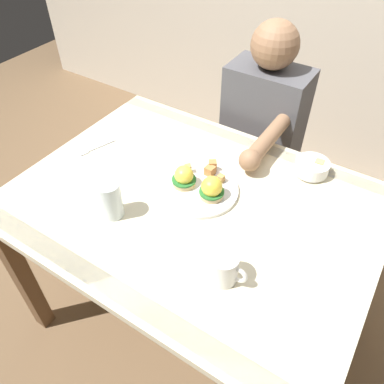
{
  "coord_description": "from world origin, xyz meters",
  "views": [
    {
      "loc": [
        0.48,
        -0.76,
        1.64
      ],
      "look_at": [
        -0.0,
        0.0,
        0.78
      ],
      "focal_mm": 35.48,
      "sensor_mm": 36.0,
      "label": 1
    }
  ],
  "objects_px": {
    "coffee_mug": "(224,267)",
    "fork": "(95,148)",
    "diner_person": "(260,134)",
    "eggs_benedict_plate": "(199,186)",
    "water_glass_near": "(111,201)",
    "dining_table": "(193,222)",
    "fruit_bowl": "(312,167)"
  },
  "relations": [
    {
      "from": "coffee_mug",
      "to": "fork",
      "type": "bearing_deg",
      "value": 160.91
    },
    {
      "from": "coffee_mug",
      "to": "diner_person",
      "type": "height_order",
      "value": "diner_person"
    },
    {
      "from": "eggs_benedict_plate",
      "to": "water_glass_near",
      "type": "xyz_separation_m",
      "value": [
        -0.18,
        -0.24,
        0.03
      ]
    },
    {
      "from": "dining_table",
      "to": "coffee_mug",
      "type": "distance_m",
      "value": 0.35
    },
    {
      "from": "dining_table",
      "to": "coffee_mug",
      "type": "bearing_deg",
      "value": -41.69
    },
    {
      "from": "eggs_benedict_plate",
      "to": "fork",
      "type": "bearing_deg",
      "value": -178.37
    },
    {
      "from": "dining_table",
      "to": "fork",
      "type": "bearing_deg",
      "value": 175.53
    },
    {
      "from": "eggs_benedict_plate",
      "to": "fruit_bowl",
      "type": "distance_m",
      "value": 0.41
    },
    {
      "from": "dining_table",
      "to": "water_glass_near",
      "type": "distance_m",
      "value": 0.31
    },
    {
      "from": "fruit_bowl",
      "to": "coffee_mug",
      "type": "bearing_deg",
      "value": -94.86
    },
    {
      "from": "diner_person",
      "to": "fruit_bowl",
      "type": "bearing_deg",
      "value": -39.44
    },
    {
      "from": "fruit_bowl",
      "to": "fork",
      "type": "xyz_separation_m",
      "value": [
        -0.76,
        -0.31,
        -0.03
      ]
    },
    {
      "from": "fruit_bowl",
      "to": "fork",
      "type": "bearing_deg",
      "value": -157.83
    },
    {
      "from": "water_glass_near",
      "to": "diner_person",
      "type": "bearing_deg",
      "value": 78.61
    },
    {
      "from": "coffee_mug",
      "to": "water_glass_near",
      "type": "bearing_deg",
      "value": 177.18
    },
    {
      "from": "coffee_mug",
      "to": "fork",
      "type": "relative_size",
      "value": 0.73
    },
    {
      "from": "dining_table",
      "to": "diner_person",
      "type": "relative_size",
      "value": 1.05
    },
    {
      "from": "eggs_benedict_plate",
      "to": "coffee_mug",
      "type": "xyz_separation_m",
      "value": [
        0.24,
        -0.26,
        0.02
      ]
    },
    {
      "from": "dining_table",
      "to": "eggs_benedict_plate",
      "type": "xyz_separation_m",
      "value": [
        -0.01,
        0.05,
        0.13
      ]
    },
    {
      "from": "fork",
      "to": "water_glass_near",
      "type": "relative_size",
      "value": 1.18
    },
    {
      "from": "dining_table",
      "to": "fork",
      "type": "xyz_separation_m",
      "value": [
        -0.48,
        0.04,
        0.11
      ]
    },
    {
      "from": "water_glass_near",
      "to": "eggs_benedict_plate",
      "type": "bearing_deg",
      "value": 53.47
    },
    {
      "from": "eggs_benedict_plate",
      "to": "fork",
      "type": "relative_size",
      "value": 1.77
    },
    {
      "from": "dining_table",
      "to": "coffee_mug",
      "type": "height_order",
      "value": "coffee_mug"
    },
    {
      "from": "coffee_mug",
      "to": "diner_person",
      "type": "xyz_separation_m",
      "value": [
        -0.26,
        0.81,
        -0.14
      ]
    },
    {
      "from": "fork",
      "to": "diner_person",
      "type": "bearing_deg",
      "value": 51.17
    },
    {
      "from": "dining_table",
      "to": "diner_person",
      "type": "bearing_deg",
      "value": 92.38
    },
    {
      "from": "fruit_bowl",
      "to": "diner_person",
      "type": "bearing_deg",
      "value": 140.56
    },
    {
      "from": "water_glass_near",
      "to": "dining_table",
      "type": "bearing_deg",
      "value": 45.76
    },
    {
      "from": "eggs_benedict_plate",
      "to": "coffee_mug",
      "type": "bearing_deg",
      "value": -47.14
    },
    {
      "from": "coffee_mug",
      "to": "diner_person",
      "type": "distance_m",
      "value": 0.86
    },
    {
      "from": "dining_table",
      "to": "water_glass_near",
      "type": "relative_size",
      "value": 9.28
    }
  ]
}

